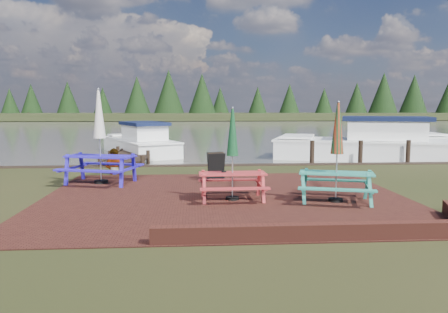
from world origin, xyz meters
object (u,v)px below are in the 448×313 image
Objects in this scene: picnic_table_red at (232,168)px; boat_near at (367,146)px; picnic_table_teal at (337,168)px; boat_jetty at (141,144)px; person at (114,149)px; jetty at (136,152)px; picnic_table_blue at (100,151)px; chalkboard at (216,166)px.

boat_near is (7.08, 9.17, -0.33)m from picnic_table_red.
boat_near is at bearing 80.71° from picnic_table_teal.
picnic_table_teal is at bearing -88.93° from boat_jetty.
picnic_table_red is at bearing -98.16° from boat_jetty.
picnic_table_teal reaches higher than person.
jetty is 5.28× the size of person.
picnic_table_teal is at bearing -60.91° from jetty.
boat_jetty is at bearing 105.92° from picnic_table_red.
boat_near is at bearing 48.42° from picnic_table_blue.
boat_near is at bearing -40.05° from boat_jetty.
jetty is at bearing 135.73° from picnic_table_teal.
picnic_table_blue is (-3.65, 2.54, 0.18)m from picnic_table_red.
picnic_table_red is 11.21m from jetty.
picnic_table_blue is at bearing 144.43° from picnic_table_red.
boat_near reaches higher than jetty.
jetty is (-0.01, 8.04, -0.85)m from picnic_table_blue.
picnic_table_red reaches higher than person.
picnic_table_teal reaches higher than picnic_table_red.
boat_near is 4.97× the size of person.
boat_jetty is 3.90× the size of person.
picnic_table_blue is at bearing 94.91° from person.
picnic_table_teal is 2.78× the size of chalkboard.
chalkboard is (3.41, 0.35, -0.52)m from picnic_table_blue.
chalkboard is 9.78m from boat_jetty.
jetty is 10.84m from boat_near.
boat_near is (10.73, 6.63, -0.51)m from picnic_table_blue.
chalkboard is at bearing -66.01° from jetty.
boat_jetty is (-3.62, 12.07, -0.43)m from picnic_table_red.
boat_jetty is (-3.38, 9.18, -0.08)m from chalkboard.
picnic_table_red is at bearing -18.08° from picnic_table_blue.
chalkboard is at bearing 94.06° from picnic_table_red.
chalkboard is at bearing 162.56° from person.
picnic_table_blue is 0.30× the size of jetty.
chalkboard is at bearing 145.91° from picnic_table_teal.
boat_jetty is (0.04, 1.50, 0.24)m from jetty.
person is at bearing 104.91° from picnic_table_blue.
person reaches higher than boat_jetty.
boat_jetty is at bearing 94.23° from boat_near.
person is at bearing 138.19° from chalkboard.
picnic_table_red is 2.62× the size of chalkboard.
boat_jetty reaches higher than jetty.
person is at bearing 158.24° from picnic_table_teal.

